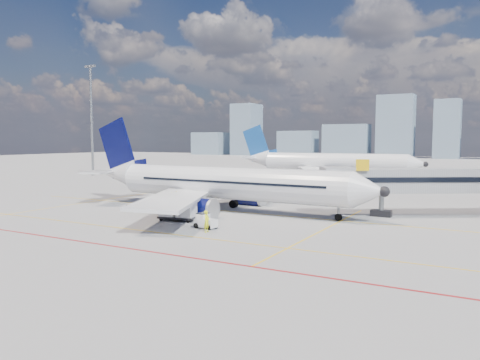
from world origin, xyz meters
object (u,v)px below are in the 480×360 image
object	(u,v)px
main_aircraft	(217,183)
cargo_dolly	(178,209)
second_aircraft	(326,162)
ramp_worker	(207,221)
belt_loader	(147,206)
baggage_tug	(205,221)

from	to	relation	value
main_aircraft	cargo_dolly	xyz separation A→B (m)	(0.27, -8.22, -2.04)
second_aircraft	ramp_worker	xyz separation A→B (m)	(11.33, -67.09, -2.23)
second_aircraft	belt_loader	bearing A→B (deg)	-94.01
belt_loader	ramp_worker	size ratio (longest dim) A/B	3.17
baggage_tug	belt_loader	world-z (taller)	belt_loader
baggage_tug	ramp_worker	xyz separation A→B (m)	(1.18, -1.51, 0.30)
baggage_tug	cargo_dolly	world-z (taller)	cargo_dolly
cargo_dolly	ramp_worker	xyz separation A→B (m)	(5.89, -3.62, -0.19)
second_aircraft	baggage_tug	xyz separation A→B (m)	(10.15, -65.58, -2.53)
belt_loader	baggage_tug	bearing A→B (deg)	-32.19
belt_loader	second_aircraft	bearing A→B (deg)	80.78
belt_loader	ramp_worker	world-z (taller)	belt_loader
second_aircraft	baggage_tug	distance (m)	66.41
cargo_dolly	baggage_tug	bearing A→B (deg)	-33.71
main_aircraft	belt_loader	world-z (taller)	main_aircraft
cargo_dolly	belt_loader	size ratio (longest dim) A/B	0.67
main_aircraft	cargo_dolly	bearing A→B (deg)	-86.91
second_aircraft	baggage_tug	size ratio (longest dim) A/B	19.38
second_aircraft	ramp_worker	distance (m)	68.08
second_aircraft	belt_loader	size ratio (longest dim) A/B	6.80
main_aircraft	second_aircraft	xyz separation A→B (m)	(-5.17, 55.26, -0.00)
second_aircraft	cargo_dolly	distance (m)	63.74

